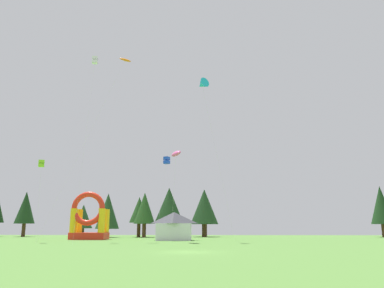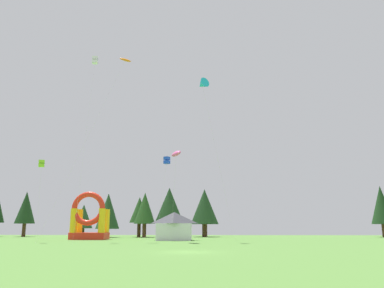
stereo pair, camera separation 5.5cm
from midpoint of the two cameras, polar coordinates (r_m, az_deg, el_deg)
name	(u,v)px [view 1 (the left image)]	position (r m, az deg, el deg)	size (l,w,h in m)	color
ground_plane	(188,252)	(32.66, -0.67, -15.88)	(120.00, 120.00, 0.00)	#548438
kite_blue_box	(167,160)	(63.01, -3.84, -2.46)	(1.72, 3.14, 13.30)	blue
kite_lime_box	(41,164)	(56.01, -21.64, -2.74)	(1.38, 2.85, 10.94)	#8CD826
kite_orange_parafoil	(125,61)	(62.44, -10.03, 12.20)	(10.37, 6.75, 28.18)	orange
kite_white_box	(95,61)	(62.15, -14.36, 12.01)	(1.87, 9.53, 27.79)	white
kite_cyan_delta	(202,85)	(58.33, 1.50, 8.89)	(5.85, 4.90, 24.02)	#19B7CC
kite_pink_parafoil	(176,154)	(52.64, -2.43, -1.46)	(2.22, 4.49, 12.58)	#EA599E
inflatable_orange_dome	(89,221)	(64.45, -15.18, -11.13)	(5.58, 3.85, 7.52)	red
festival_tent	(174,226)	(58.76, -2.72, -12.18)	(5.10, 3.84, 4.17)	silver
tree_row_1	(26,208)	(85.57, -23.67, -8.72)	(3.96, 3.96, 9.03)	#4C331E
tree_row_2	(83,217)	(79.81, -16.00, -10.40)	(3.76, 3.76, 6.28)	#4C331E
tree_row_3	(108,211)	(75.44, -12.52, -9.78)	(4.48, 4.48, 8.24)	#4C331E
tree_row_4	(139,210)	(77.21, -7.93, -9.77)	(3.83, 3.83, 7.75)	#4C331E
tree_row_5	(145,208)	(74.87, -7.13, -9.52)	(4.07, 4.07, 8.48)	#4C331E
tree_row_6	(169,206)	(75.31, -3.47, -9.19)	(5.62, 5.62, 9.48)	#4C331E
tree_row_7	(204,207)	(77.60, 1.84, -9.38)	(5.57, 5.57, 9.41)	#4C331E
tree_row_8	(381,205)	(83.71, 26.45, -8.19)	(4.23, 4.23, 9.82)	#4C331E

